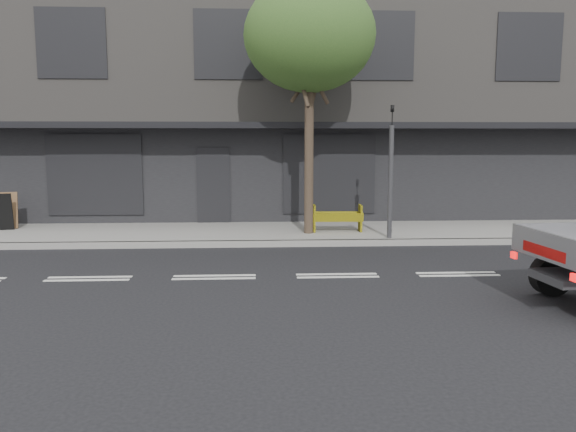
% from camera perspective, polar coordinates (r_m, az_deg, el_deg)
% --- Properties ---
extents(ground, '(80.00, 80.00, 0.00)m').
position_cam_1_polar(ground, '(11.03, -7.50, -6.20)').
color(ground, black).
rests_on(ground, ground).
extents(sidewalk, '(32.00, 3.20, 0.15)m').
position_cam_1_polar(sidewalk, '(15.61, -6.14, -1.76)').
color(sidewalk, gray).
rests_on(sidewalk, ground).
extents(kerb, '(32.00, 0.20, 0.15)m').
position_cam_1_polar(kerb, '(14.03, -6.50, -2.84)').
color(kerb, gray).
rests_on(kerb, ground).
extents(building_main, '(26.00, 10.00, 8.00)m').
position_cam_1_polar(building_main, '(22.02, -5.32, 11.27)').
color(building_main, slate).
rests_on(building_main, ground).
extents(street_tree, '(3.40, 3.40, 6.74)m').
position_cam_1_polar(street_tree, '(15.15, 2.20, 17.77)').
color(street_tree, '#382B21').
rests_on(street_tree, ground).
extents(traffic_light_pole, '(0.12, 0.12, 3.50)m').
position_cam_1_polar(traffic_light_pole, '(14.43, 10.38, 3.69)').
color(traffic_light_pole, '#2D2D30').
rests_on(traffic_light_pole, ground).
extents(construction_barrier, '(1.38, 0.59, 0.76)m').
position_cam_1_polar(construction_barrier, '(15.19, 5.13, -0.26)').
color(construction_barrier, yellow).
rests_on(construction_barrier, sidewalk).
extents(sandwich_board, '(0.73, 0.56, 1.04)m').
position_cam_1_polar(sandwich_board, '(17.36, -27.24, 0.36)').
color(sandwich_board, black).
rests_on(sandwich_board, sidewalk).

